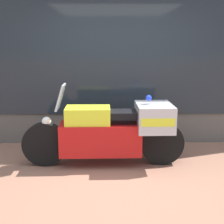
% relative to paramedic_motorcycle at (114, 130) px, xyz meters
% --- Properties ---
extents(ground_plane, '(60.00, 60.00, 0.00)m').
position_rel_paramedic_motorcycle_xyz_m(ground_plane, '(0.06, -0.75, -0.54)').
color(ground_plane, '#8E604C').
extents(shop_building, '(6.90, 0.55, 4.16)m').
position_rel_paramedic_motorcycle_xyz_m(shop_building, '(-0.38, 1.24, 1.55)').
color(shop_building, '#56514C').
rests_on(shop_building, ground).
extents(window_display, '(5.53, 0.30, 2.01)m').
position_rel_paramedic_motorcycle_xyz_m(window_display, '(0.44, 1.28, -0.06)').
color(window_display, slate).
rests_on(window_display, ground).
extents(paramedic_motorcycle, '(2.41, 0.72, 1.22)m').
position_rel_paramedic_motorcycle_xyz_m(paramedic_motorcycle, '(0.00, 0.00, 0.00)').
color(paramedic_motorcycle, black).
rests_on(paramedic_motorcycle, ground).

